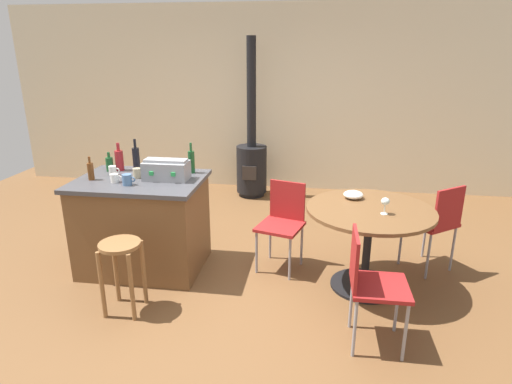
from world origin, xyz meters
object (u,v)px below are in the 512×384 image
Objects in this scene: toolbox at (166,170)px; cup_2 at (113,171)px; bottle_2 at (110,164)px; wood_stove at (252,159)px; serving_bowl at (353,195)px; kitchen_island at (143,224)px; bottle_3 at (91,171)px; dining_table at (369,227)px; folding_chair_near at (370,280)px; folding_chair_far at (436,220)px; bottle_0 at (119,160)px; cup_3 at (148,167)px; bottle_1 at (136,158)px; wooden_stool at (121,261)px; cup_0 at (115,178)px; cup_4 at (137,173)px; cup_1 at (127,180)px; bottle_4 at (191,161)px; folding_chair_left at (283,219)px; wine_glass at (385,202)px.

toolbox is 0.57m from cup_2.
cup_2 is at bearing -54.39° from bottle_2.
wood_stove reaches higher than serving_bowl.
bottle_3 is at bearing -168.63° from kitchen_island.
folding_chair_near reaches higher than dining_table.
cup_2 is at bearing 175.86° from dining_table.
folding_chair_far is at bearing 6.58° from kitchen_island.
bottle_0 is 0.31m from cup_3.
bottle_1 reaches higher than bottle_0.
bottle_1 is at bearing 104.23° from wooden_stool.
bottle_3 reaches higher than wooden_stool.
cup_4 is (0.15, 0.16, 0.01)m from cup_0.
bottle_1 reaches higher than bottle_2.
bottle_3 is at bearing -174.23° from serving_bowl.
bottle_1 is 0.26m from cup_2.
folding_chair_near is at bearing -24.02° from cup_4.
cup_1 is at bearing -142.83° from toolbox.
wooden_stool is 1.07m from cup_2.
folding_chair_far is at bearing 22.00° from wooden_stool.
cup_4 is (-0.46, -0.25, -0.07)m from bottle_4.
folding_chair_left is 7.80× the size of cup_0.
bottle_2 reaches higher than dining_table.
toolbox is at bearing -1.18° from cup_4.
bottle_0 is 1.95× the size of wine_glass.
bottle_4 is 2.76× the size of cup_0.
bottle_4 is at bearing 175.69° from folding_chair_left.
folding_chair_far is 0.85m from wine_glass.
toolbox reaches higher than kitchen_island.
cup_0 is at bearing -60.55° from cup_2.
bottle_3 is 1.83× the size of cup_1.
serving_bowl is at bearing -2.31° from cup_3.
bottle_2 is at bearing 118.01° from wooden_stool.
bottle_2 reaches higher than folding_chair_left.
toolbox reaches higher than wine_glass.
bottle_4 reaches higher than toolbox.
wine_glass is at bearing -11.80° from bottle_1.
folding_chair_left is at bearing 16.52° from cup_1.
toolbox is 3.80× the size of cup_0.
bottle_2 reaches higher than folding_chair_near.
folding_chair_near is at bearing -86.41° from serving_bowl.
bottle_4 reaches higher than wooden_stool.
folding_chair_far is at bearing -44.06° from wood_stove.
bottle_2 is at bearing 170.59° from wine_glass.
cup_2 is (-0.16, -0.20, -0.08)m from bottle_1.
cup_1 is 0.84× the size of wine_glass.
cup_0 is at bearing -171.28° from folding_chair_far.
wooden_stool is 0.85m from cup_0.
wood_stove is 11.69× the size of bottle_2.
serving_bowl is at bearing -168.44° from folding_chair_far.
toolbox is at bearing 9.23° from bottle_3.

